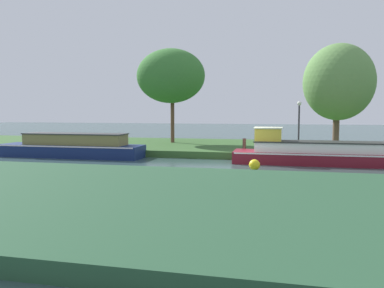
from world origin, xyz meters
TOP-DOWN VIEW (x-y plane):
  - ground_plane at (0.00, 0.00)m, footprint 120.00×120.00m
  - riverbank_far at (0.00, 7.00)m, footprint 72.00×10.00m
  - riverbank_near at (0.00, -9.00)m, footprint 72.00×10.00m
  - maroon_barge at (4.52, 1.20)m, footprint 9.94×2.08m
  - navy_narrowboat at (-9.63, 1.20)m, footprint 8.62×1.91m
  - willow_tree_left at (-5.40, 7.38)m, footprint 4.89×3.93m
  - willow_tree_centre at (5.71, 6.49)m, footprint 4.33×4.20m
  - lamp_post at (3.27, 4.00)m, footprint 0.24×0.24m
  - mooring_post_near at (1.99, 2.53)m, footprint 0.19×0.19m
  - mooring_post_far at (0.26, 2.53)m, footprint 0.19×0.19m
  - channel_buoy at (1.10, -1.60)m, footprint 0.51×0.51m

SIDE VIEW (x-z plane):
  - ground_plane at x=0.00m, z-range 0.00..0.00m
  - riverbank_far at x=0.00m, z-range 0.00..0.40m
  - riverbank_near at x=0.00m, z-range 0.00..0.40m
  - channel_buoy at x=1.10m, z-range 0.00..0.51m
  - maroon_barge at x=4.52m, z-range -0.36..1.49m
  - navy_narrowboat at x=-9.63m, z-range -0.10..1.30m
  - mooring_post_far at x=0.26m, z-range 0.40..1.15m
  - mooring_post_near at x=1.99m, z-range 0.40..1.16m
  - lamp_post at x=3.27m, z-range 0.77..3.63m
  - willow_tree_centre at x=5.71m, z-range 1.24..7.69m
  - willow_tree_left at x=-5.40m, z-range 1.81..8.47m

